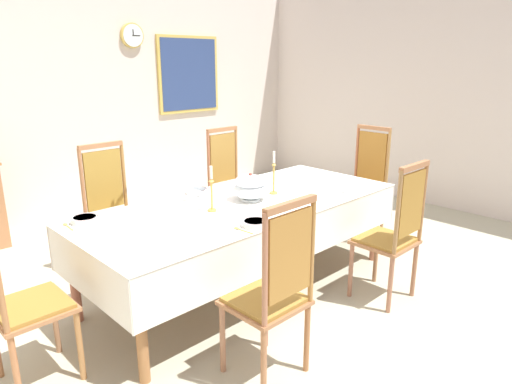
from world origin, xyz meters
name	(u,v)px	position (x,y,z in m)	size (l,w,h in m)	color
ground	(243,287)	(0.00, 0.00, -0.02)	(6.85, 5.65, 0.04)	#B8B69C
back_wall	(83,89)	(0.00, 2.86, 1.55)	(6.85, 0.08, 3.10)	beige
right_wall	(440,88)	(3.46, 0.00, 1.55)	(0.08, 5.65, 3.10)	silver
dining_table	(245,210)	(0.00, -0.03, 0.69)	(2.76, 1.15, 0.76)	#9C663B
tablecloth	(245,211)	(0.00, -0.03, 0.68)	(2.78, 1.17, 0.35)	white
chair_south_a	(273,290)	(-0.68, -1.01, 0.59)	(0.44, 0.42, 1.17)	#9D6A4D
chair_north_a	(113,211)	(-0.68, 0.96, 0.61)	(0.44, 0.42, 1.20)	#A5653B
chair_south_b	(394,231)	(0.69, -1.01, 0.59)	(0.44, 0.42, 1.16)	#9C654D
chair_north_b	(230,184)	(0.69, 0.96, 0.60)	(0.44, 0.42, 1.20)	#99664D
chair_head_west	(18,299)	(-1.78, -0.03, 0.57)	(0.42, 0.44, 1.10)	#9A6C4C
chair_head_east	(364,182)	(1.79, -0.03, 0.61)	(0.42, 0.44, 1.21)	#9C724B
soup_tureen	(251,187)	(0.07, -0.03, 0.88)	(0.30, 0.30, 0.24)	white
candlestick_west	(212,193)	(-0.34, -0.03, 0.91)	(0.07, 0.07, 0.36)	gold
candlestick_east	(274,177)	(0.34, -0.03, 0.92)	(0.07, 0.07, 0.38)	gold
bowl_near_left	(85,219)	(-1.16, 0.41, 0.79)	(0.19, 0.19, 0.04)	white
bowl_near_right	(255,223)	(-0.34, -0.50, 0.79)	(0.19, 0.19, 0.04)	white
bowl_far_left	(351,190)	(0.87, -0.48, 0.79)	(0.15, 0.15, 0.04)	white
bowl_far_right	(197,191)	(-0.14, 0.44, 0.79)	(0.19, 0.19, 0.05)	white
spoon_primary	(66,225)	(-1.29, 0.44, 0.77)	(0.03, 0.18, 0.01)	gold
spoon_secondary	(239,229)	(-0.46, -0.47, 0.77)	(0.03, 0.18, 0.01)	gold
mounted_clock	(132,35)	(0.68, 2.79, 2.19)	(0.31, 0.06, 0.31)	#D1B251
framed_painting	(189,75)	(1.54, 2.80, 1.70)	(1.01, 0.05, 1.06)	#D1B251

